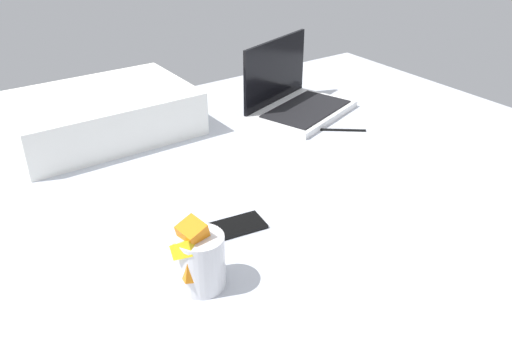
% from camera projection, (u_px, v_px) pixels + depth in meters
% --- Properties ---
extents(bed_mattress, '(1.80, 1.40, 0.18)m').
position_uv_depth(bed_mattress, '(280.00, 197.00, 1.45)').
color(bed_mattress, '#B7BCC6').
rests_on(bed_mattress, ground).
extents(laptop, '(0.39, 0.32, 0.23)m').
position_uv_depth(laptop, '(295.00, 99.00, 1.73)').
color(laptop, silver).
rests_on(laptop, bed_mattress).
extents(snack_cup, '(0.10, 0.09, 0.15)m').
position_uv_depth(snack_cup, '(199.00, 259.00, 0.98)').
color(snack_cup, silver).
rests_on(snack_cup, bed_mattress).
extents(cell_phone, '(0.15, 0.09, 0.01)m').
position_uv_depth(cell_phone, '(233.00, 227.00, 1.16)').
color(cell_phone, black).
rests_on(cell_phone, bed_mattress).
extents(pillow, '(0.52, 0.36, 0.13)m').
position_uv_depth(pillow, '(102.00, 114.00, 1.57)').
color(pillow, white).
rests_on(pillow, bed_mattress).
extents(charger_cable, '(0.14, 0.11, 0.01)m').
position_uv_depth(charger_cable, '(338.00, 130.00, 1.62)').
color(charger_cable, black).
rests_on(charger_cable, bed_mattress).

